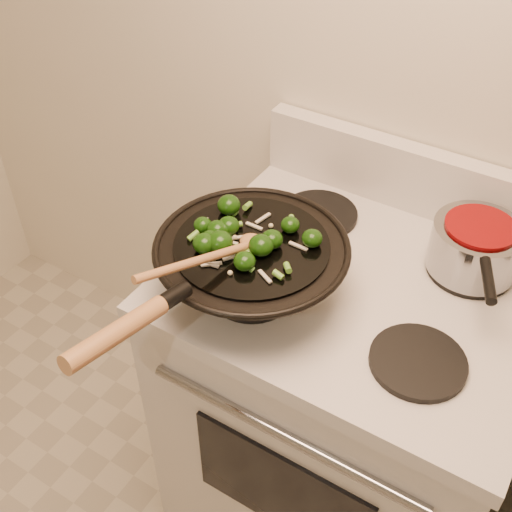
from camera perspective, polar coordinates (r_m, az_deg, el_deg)
The scene contains 5 objects.
stove at distance 1.71m, azimuth 7.78°, elevation -13.15°, with size 0.78×0.67×1.08m.
wok at distance 1.27m, azimuth -0.51°, elevation -0.83°, with size 0.39×0.64×0.20m.
stirfry at distance 1.23m, azimuth -1.53°, elevation 1.89°, with size 0.24×0.22×0.04m.
wooden_spoon at distance 1.18m, azimuth -2.95°, elevation 0.28°, with size 0.12×0.29×0.08m.
saucepan at distance 1.40m, azimuth 18.93°, elevation 0.78°, with size 0.19×0.29×0.11m.
Camera 1 is at (0.20, 0.22, 1.85)m, focal length 45.00 mm.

